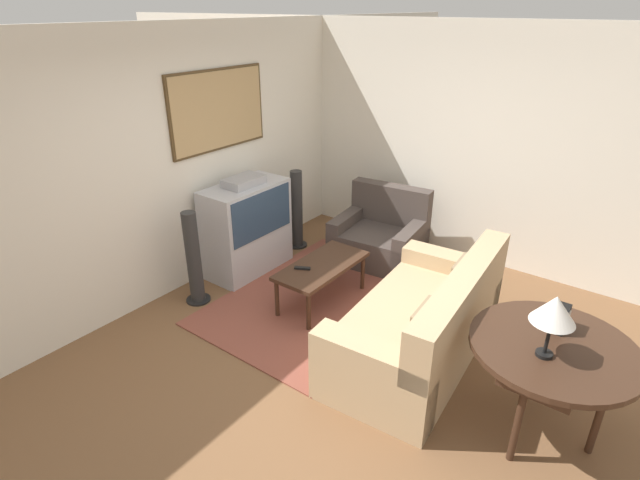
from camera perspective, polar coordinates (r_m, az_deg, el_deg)
The scene contains 14 objects.
ground_plane at distance 4.52m, azimuth 1.85°, elevation -13.47°, with size 12.00×12.00×0.00m, color brown.
wall_back at distance 5.26m, azimuth -17.32°, elevation 7.98°, with size 12.00×0.10×2.70m.
wall_right at distance 6.06m, azimuth 16.79°, elevation 10.17°, with size 0.06×12.00×2.70m.
area_rug at distance 5.32m, azimuth -0.11°, elevation -6.71°, with size 2.42×1.69×0.01m.
tv at distance 5.72m, azimuth -8.34°, elevation 1.43°, with size 0.99×0.51×1.13m.
couch at distance 4.45m, azimuth 11.56°, elevation -9.53°, with size 1.99×1.09×0.92m.
armchair at distance 6.06m, azimuth 6.89°, elevation 0.30°, with size 0.93×1.07×0.86m.
coffee_table at distance 5.07m, azimuth 0.21°, elevation -3.27°, with size 1.04×0.49×0.45m.
console_table at distance 3.83m, azimuth 25.13°, elevation -11.63°, with size 1.12×1.12×0.75m.
table_lamp at distance 3.48m, azimuth 25.22°, elevation -7.30°, with size 0.28×0.28×0.45m.
mantel_clock at distance 3.91m, azimuth 25.79°, elevation -8.08°, with size 0.16×0.10×0.18m.
remote at distance 4.95m, azimuth -2.03°, elevation -3.23°, with size 0.11×0.16×0.02m.
speaker_tower_left at distance 5.23m, azimuth -14.23°, elevation -2.28°, with size 0.25×0.25×1.00m.
speaker_tower_right at distance 6.27m, azimuth -2.68°, elevation 3.28°, with size 0.25×0.25×1.00m.
Camera 1 is at (-2.89, -2.00, 2.84)m, focal length 28.00 mm.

